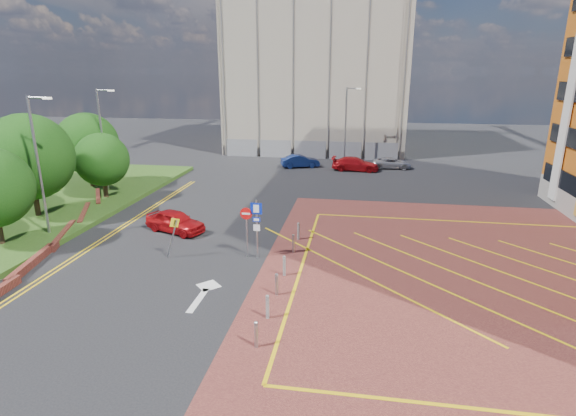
% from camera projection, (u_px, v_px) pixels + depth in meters
% --- Properties ---
extents(ground, '(140.00, 140.00, 0.00)m').
position_uv_depth(ground, '(244.00, 264.00, 23.16)').
color(ground, black).
rests_on(ground, ground).
extents(forecourt, '(26.00, 26.00, 0.02)m').
position_uv_depth(forecourt, '(534.00, 284.00, 21.01)').
color(forecourt, maroon).
rests_on(forecourt, ground).
extents(grass_bed, '(14.00, 32.00, 0.30)m').
position_uv_depth(grass_bed, '(17.00, 211.00, 31.54)').
color(grass_bed, '#2A4A17').
rests_on(grass_bed, ground).
extents(retaining_wall, '(6.06, 20.33, 0.40)m').
position_uv_depth(retaining_wall, '(60.00, 235.00, 26.80)').
color(retaining_wall, maroon).
rests_on(retaining_wall, ground).
extents(tree_b, '(5.60, 5.60, 6.74)m').
position_uv_depth(tree_b, '(29.00, 157.00, 29.02)').
color(tree_b, '#3D2B1C').
rests_on(tree_b, grass_bed).
extents(tree_c, '(4.00, 4.00, 4.90)m').
position_uv_depth(tree_c, '(102.00, 160.00, 33.74)').
color(tree_c, '#3D2B1C').
rests_on(tree_c, grass_bed).
extents(tree_d, '(5.00, 5.00, 6.08)m').
position_uv_depth(tree_d, '(87.00, 144.00, 36.83)').
color(tree_d, '#3D2B1C').
rests_on(tree_d, grass_bed).
extents(lamp_left_near, '(1.53, 0.16, 8.00)m').
position_uv_depth(lamp_left_near, '(39.00, 161.00, 25.59)').
color(lamp_left_near, '#9EA0A8').
rests_on(lamp_left_near, grass_bed).
extents(lamp_left_far, '(1.53, 0.16, 8.00)m').
position_uv_depth(lamp_left_far, '(103.00, 136.00, 35.34)').
color(lamp_left_far, '#9EA0A8').
rests_on(lamp_left_far, grass_bed).
extents(lamp_back, '(1.53, 0.16, 8.00)m').
position_uv_depth(lamp_back, '(346.00, 122.00, 47.70)').
color(lamp_back, '#9EA0A8').
rests_on(lamp_back, ground).
extents(sign_cluster, '(1.17, 0.12, 3.20)m').
position_uv_depth(sign_cluster, '(253.00, 223.00, 23.47)').
color(sign_cluster, '#9EA0A8').
rests_on(sign_cluster, ground).
extents(warning_sign, '(0.81, 0.43, 2.24)m').
position_uv_depth(warning_sign, '(173.00, 233.00, 23.55)').
color(warning_sign, '#9EA0A8').
rests_on(warning_sign, ground).
extents(bollard_row, '(0.14, 11.14, 0.90)m').
position_uv_depth(bollard_row, '(282.00, 273.00, 21.10)').
color(bollard_row, '#9EA0A8').
rests_on(bollard_row, forecourt).
extents(construction_building, '(21.20, 19.20, 22.00)m').
position_uv_depth(construction_building, '(320.00, 60.00, 57.72)').
color(construction_building, '#A09483').
rests_on(construction_building, ground).
extents(construction_fence, '(21.60, 0.06, 2.00)m').
position_uv_depth(construction_fence, '(319.00, 150.00, 51.04)').
color(construction_fence, gray).
rests_on(construction_fence, ground).
extents(car_red_left, '(4.26, 2.91, 1.35)m').
position_uv_depth(car_red_left, '(175.00, 221.00, 27.73)').
color(car_red_left, '#B10F13').
rests_on(car_red_left, ground).
extents(car_blue_back, '(4.18, 2.63, 1.30)m').
position_uv_depth(car_blue_back, '(300.00, 161.00, 46.43)').
color(car_blue_back, navy).
rests_on(car_blue_back, ground).
extents(car_red_back, '(4.76, 2.15, 1.35)m').
position_uv_depth(car_red_back, '(355.00, 164.00, 44.92)').
color(car_red_back, '#B20F14').
rests_on(car_red_back, ground).
extents(car_silver_back, '(3.98, 1.91, 1.10)m').
position_uv_depth(car_silver_back, '(392.00, 163.00, 45.99)').
color(car_silver_back, '#AAA9B1').
rests_on(car_silver_back, ground).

